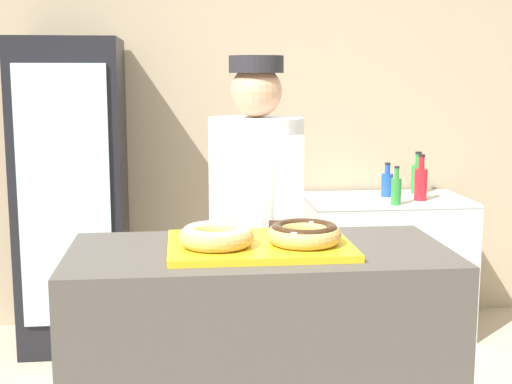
# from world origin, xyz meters

# --- Properties ---
(wall_back) EXTENTS (8.00, 0.06, 2.70)m
(wall_back) POSITION_xyz_m (0.00, 2.13, 1.35)
(wall_back) COLOR tan
(wall_back) RESTS_ON ground_plane
(display_counter) EXTENTS (1.30, 0.63, 0.98)m
(display_counter) POSITION_xyz_m (0.00, 0.00, 0.49)
(display_counter) COLOR #4C4742
(display_counter) RESTS_ON ground_plane
(serving_tray) EXTENTS (0.62, 0.45, 0.02)m
(serving_tray) POSITION_xyz_m (0.00, 0.00, 0.99)
(serving_tray) COLOR yellow
(serving_tray) RESTS_ON display_counter
(donut_light_glaze) EXTENTS (0.25, 0.25, 0.07)m
(donut_light_glaze) POSITION_xyz_m (-0.15, -0.05, 1.04)
(donut_light_glaze) COLOR tan
(donut_light_glaze) RESTS_ON serving_tray
(donut_chocolate_glaze) EXTENTS (0.25, 0.25, 0.07)m
(donut_chocolate_glaze) POSITION_xyz_m (0.15, -0.05, 1.04)
(donut_chocolate_glaze) COLOR tan
(donut_chocolate_glaze) RESTS_ON serving_tray
(brownie_back_left) EXTENTS (0.10, 0.10, 0.03)m
(brownie_back_left) POSITION_xyz_m (-0.11, 0.15, 1.02)
(brownie_back_left) COLOR black
(brownie_back_left) RESTS_ON serving_tray
(brownie_back_right) EXTENTS (0.10, 0.10, 0.03)m
(brownie_back_right) POSITION_xyz_m (0.11, 0.15, 1.02)
(brownie_back_right) COLOR black
(brownie_back_right) RESTS_ON serving_tray
(baker_person) EXTENTS (0.40, 0.40, 1.64)m
(baker_person) POSITION_xyz_m (0.05, 0.59, 0.86)
(baker_person) COLOR #4C4C51
(baker_person) RESTS_ON ground_plane
(beverage_fridge) EXTENTS (0.59, 0.60, 1.77)m
(beverage_fridge) POSITION_xyz_m (-0.88, 1.77, 0.88)
(beverage_fridge) COLOR black
(beverage_fridge) RESTS_ON ground_plane
(chest_freezer) EXTENTS (0.96, 0.59, 0.83)m
(chest_freezer) POSITION_xyz_m (0.98, 1.77, 0.42)
(chest_freezer) COLOR silver
(chest_freezer) RESTS_ON ground_plane
(bottle_green) EXTENTS (0.08, 0.08, 0.26)m
(bottle_green) POSITION_xyz_m (1.22, 1.93, 0.93)
(bottle_green) COLOR #2D8C38
(bottle_green) RESTS_ON chest_freezer
(bottle_red) EXTENTS (0.08, 0.08, 0.27)m
(bottle_red) POSITION_xyz_m (1.15, 1.68, 0.94)
(bottle_red) COLOR red
(bottle_red) RESTS_ON chest_freezer
(bottle_blue) EXTENTS (0.07, 0.07, 0.21)m
(bottle_blue) POSITION_xyz_m (0.99, 1.83, 0.91)
(bottle_blue) COLOR #1E4CB2
(bottle_blue) RESTS_ON chest_freezer
(bottle_green_b) EXTENTS (0.06, 0.06, 0.22)m
(bottle_green_b) POSITION_xyz_m (0.96, 1.55, 0.92)
(bottle_green_b) COLOR #2D8C38
(bottle_green_b) RESTS_ON chest_freezer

